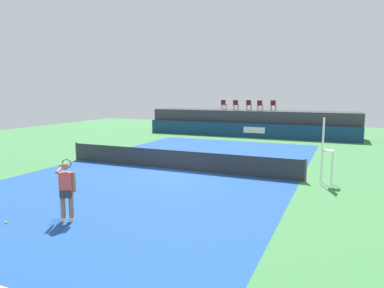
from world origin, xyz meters
The scene contains 15 objects.
ground_plane centered at (0.00, 3.00, 0.00)m, with size 48.00×48.00×0.00m, color #3D7A42.
court_inner centered at (0.00, 0.00, 0.00)m, with size 12.00×22.00×0.00m, color #1C478C.
sponsor_wall centered at (0.00, 13.50, 0.60)m, with size 18.00×0.22×1.20m.
spectator_platform centered at (0.00, 15.30, 1.10)m, with size 18.00×2.80×2.20m, color #38383D.
spectator_chair_far_left centered at (-2.56, 15.27, 2.69)m, with size 0.47×0.47×0.89m.
spectator_chair_left centered at (-1.42, 15.24, 2.69)m, with size 0.47×0.47×0.89m.
spectator_chair_center centered at (-0.27, 15.46, 2.69)m, with size 0.47×0.47×0.89m.
spectator_chair_right centered at (0.82, 15.02, 2.69)m, with size 0.45×0.45×0.89m.
spectator_chair_far_right centered at (1.87, 15.52, 2.69)m, with size 0.44×0.44×0.89m.
umpire_chair centered at (6.92, 0.01, 1.59)m, with size 0.48×0.48×2.76m.
tennis_net centered at (0.00, 0.00, 0.47)m, with size 12.40×0.02×0.95m, color #2D2D2D.
net_post_near centered at (-6.20, 0.00, 0.50)m, with size 0.10×0.10×1.00m, color #4C4C51.
net_post_far centered at (6.20, 0.00, 0.50)m, with size 0.10×0.10×1.00m, color #4C4C51.
tennis_player centered at (0.16, -7.57, 0.96)m, with size 1.06×1.04×1.77m.
tennis_ball centered at (-1.31, -8.51, 0.04)m, with size 0.07×0.07×0.07m, color #D8EA33.
Camera 1 is at (7.58, -15.31, 3.81)m, focal length 32.84 mm.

